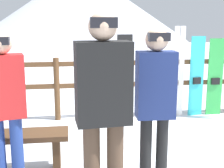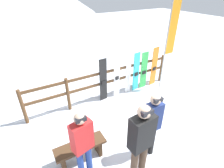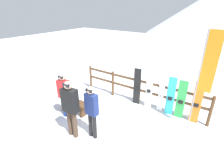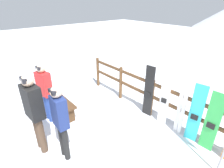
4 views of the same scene
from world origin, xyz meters
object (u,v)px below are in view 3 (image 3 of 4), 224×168
Objects in this scene: snowboard_black_stripe at (137,87)px; snowboard_orange at (197,103)px; person_navy at (92,109)px; person_black at (70,106)px; bench at (75,104)px; ski_pair_white at (161,92)px; rental_flag at (205,72)px; snowboard_cyan at (171,97)px; snowboard_green at (181,100)px; person_red at (64,93)px; snowboard_white at (149,89)px.

snowboard_orange is at bearing 0.00° from snowboard_black_stripe.
person_black is at bearing -150.86° from person_navy.
snowboard_orange is (3.69, 1.87, 0.40)m from bench.
person_navy is 2.73m from ski_pair_white.
ski_pair_white is at bearing 65.89° from person_navy.
rental_flag reaches higher than snowboard_orange.
snowboard_cyan is at bearing -180.00° from snowboard_orange.
snowboard_green is at bearing -179.99° from snowboard_orange.
person_red is 1.00× the size of ski_pair_white.
person_navy is at bearing -23.86° from bench.
ski_pair_white is 0.71m from snowboard_green.
snowboard_green is (1.17, -0.00, -0.08)m from snowboard_white.
rental_flag reaches higher than ski_pair_white.
ski_pair_white is 0.35m from snowboard_cyan.
snowboard_orange reaches higher than snowboard_green.
snowboard_cyan is at bearing 153.48° from rental_flag.
person_red is 1.08× the size of snowboard_orange.
person_navy is 1.06× the size of snowboard_white.
snowboard_black_stripe is at bearing -179.99° from snowboard_white.
person_red is 3.95m from snowboard_green.
person_red is at bearing -149.16° from snowboard_orange.
person_black is 1.21× the size of snowboard_black_stripe.
person_red is at bearing -142.38° from snowboard_cyan.
snowboard_cyan is 1.03× the size of snowboard_green.
person_navy is at bearing 29.14° from person_black.
ski_pair_white is (0.98, 0.00, 0.07)m from snowboard_black_stripe.
person_navy reaches higher than snowboard_green.
snowboard_black_stripe is (0.67, 2.78, -0.31)m from person_black.
person_navy is 1.18× the size of snowboard_green.
bench is 1.44m from person_black.
snowboard_orange is at bearing 30.84° from person_red.
snowboard_cyan is at bearing -0.00° from snowboard_black_stripe.
snowboard_black_stripe is 0.91× the size of ski_pair_white.
person_navy is 1.46m from person_red.
person_red is 0.52× the size of rental_flag.
snowboard_green is (1.68, -0.00, -0.04)m from snowboard_black_stripe.
person_navy reaches higher than snowboard_black_stripe.
person_red reaches higher than snowboard_orange.
rental_flag is (2.37, 2.03, 0.97)m from person_navy.
snowboard_cyan is 0.36m from snowboard_green.
bench is 0.67× the size of person_navy.
snowboard_black_stripe is 0.94× the size of snowboard_white.
snowboard_white is at bearing -179.59° from ski_pair_white.
snowboard_black_stripe reaches higher than snowboard_cyan.
snowboard_white is at bearing 179.99° from snowboard_green.
bench is at bearing -159.39° from rental_flag.
person_navy is at bearing -126.06° from snowboard_green.
person_black is 3.65m from snowboard_green.
snowboard_green is (1.81, 2.49, -0.29)m from person_navy.
snowboard_black_stripe reaches higher than bench.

